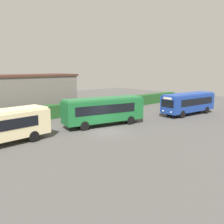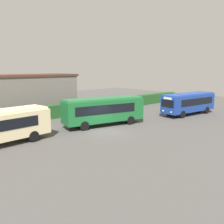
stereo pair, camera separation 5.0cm
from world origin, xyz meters
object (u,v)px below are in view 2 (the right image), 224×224
(bus_green, at_px, (104,110))
(person_right, at_px, (172,106))
(person_center, at_px, (105,112))
(person_far, at_px, (185,104))
(bus_blue, at_px, (189,102))

(bus_green, distance_m, person_right, 13.03)
(bus_green, height_order, person_center, bus_green)
(bus_green, relative_size, person_right, 5.20)
(person_center, bearing_deg, person_far, -67.32)
(person_right, bearing_deg, bus_green, 23.52)
(bus_blue, bearing_deg, bus_green, -6.98)
(bus_green, relative_size, bus_blue, 1.06)
(bus_green, relative_size, person_far, 5.05)
(bus_blue, bearing_deg, person_right, -78.53)
(person_far, bearing_deg, bus_blue, 14.37)
(person_center, bearing_deg, bus_green, 174.15)
(person_far, bearing_deg, person_center, -39.23)
(bus_green, distance_m, person_center, 4.08)
(bus_green, bearing_deg, bus_blue, 0.01)
(person_center, bearing_deg, bus_blue, -80.84)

